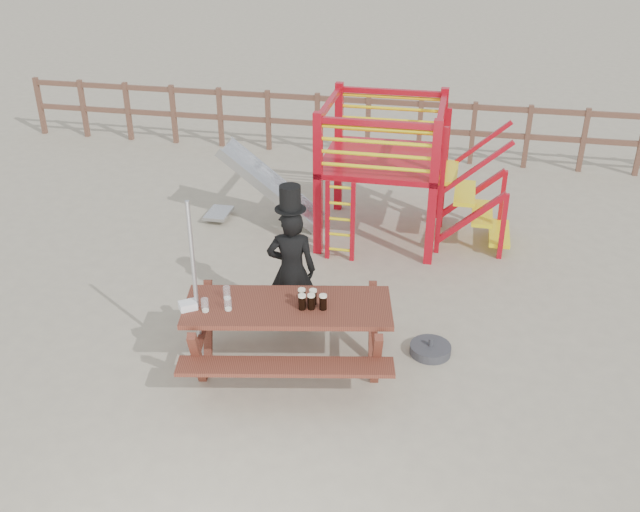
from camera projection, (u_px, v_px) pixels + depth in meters
The scene contains 10 objects.
ground at pixel (319, 371), 7.93m from camera, with size 60.00×60.00×0.00m, color tan.
back_fence at pixel (394, 121), 13.64m from camera, with size 15.09×0.09×1.20m.
playground_fort at pixel (377, 168), 10.50m from camera, with size 4.71×1.84×2.10m.
picnic_table at pixel (288, 330), 7.69m from camera, with size 2.45×1.91×0.85m.
man_with_hat at pixel (292, 268), 8.31m from camera, with size 0.63×0.47×1.86m.
metal_pole at pixel (196, 292), 7.44m from camera, with size 0.05×0.05×2.07m, color #B2B2B7.
parasol_base at pixel (430, 349), 8.20m from camera, with size 0.47×0.47×0.20m.
paper_bag at pixel (188, 305), 7.46m from camera, with size 0.18×0.14×0.08m, color white.
stout_pints at pixel (310, 300), 7.48m from camera, with size 0.33×0.21×0.17m.
empty_glasses at pixel (220, 301), 7.49m from camera, with size 0.30×0.36×0.15m.
Camera 1 is at (1.32, -6.27, 4.85)m, focal length 40.00 mm.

